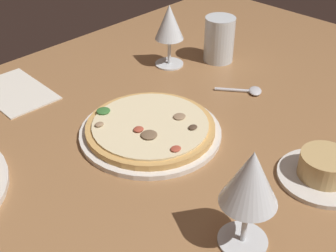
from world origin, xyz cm
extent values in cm
cube|color=#996B42|center=(0.00, 0.00, 2.00)|extent=(150.00, 110.00, 4.00)
cylinder|color=silver|center=(2.48, -6.97, 4.50)|extent=(27.23, 27.23, 1.00)
cylinder|color=tan|center=(2.48, -6.97, 5.60)|extent=(24.75, 24.75, 1.20)
cylinder|color=beige|center=(2.48, -6.97, 6.40)|extent=(22.24, 22.24, 0.40)
ellipsoid|color=#AD4733|center=(5.14, 2.20, 6.83)|extent=(2.01, 1.72, 0.46)
ellipsoid|color=#4C3828|center=(-1.83, 0.01, 6.89)|extent=(1.82, 1.49, 0.57)
ellipsoid|color=#AD4733|center=(5.69, -6.75, 6.91)|extent=(1.95, 1.81, 0.61)
ellipsoid|color=#937556|center=(9.76, -13.23, 6.91)|extent=(1.75, 1.41, 0.61)
ellipsoid|color=#387033|center=(6.16, -16.44, 6.87)|extent=(2.73, 2.70, 0.54)
ellipsoid|color=#937556|center=(-2.83, -4.35, 6.83)|extent=(2.49, 2.29, 0.47)
ellipsoid|color=brown|center=(5.52, -4.10, 6.89)|extent=(3.03, 3.03, 0.58)
cylinder|color=silver|center=(-8.71, 23.10, 4.40)|extent=(15.06, 15.06, 0.80)
cylinder|color=tan|center=(-8.71, 23.10, 6.88)|extent=(8.54, 8.54, 4.16)
cylinder|color=silver|center=(-21.48, -25.14, 4.20)|extent=(6.98, 6.98, 0.40)
cylinder|color=silver|center=(-21.48, -25.14, 7.66)|extent=(0.80, 0.80, 6.52)
cone|color=silver|center=(-21.48, -25.14, 15.05)|extent=(6.86, 6.86, 8.26)
cylinder|color=silver|center=(11.73, 21.69, 4.20)|extent=(7.29, 7.29, 0.40)
cylinder|color=silver|center=(11.73, 21.69, 8.13)|extent=(0.80, 0.80, 7.46)
cone|color=silver|center=(11.73, 21.69, 16.07)|extent=(8.02, 8.02, 8.42)
cone|color=maroon|center=(11.73, 21.69, 13.67)|extent=(3.11, 3.11, 3.63)
cylinder|color=silver|center=(-31.94, -18.17, 9.55)|extent=(7.42, 7.42, 11.11)
cylinder|color=silver|center=(-31.94, -18.17, 7.35)|extent=(6.82, 6.82, 6.70)
cube|color=silver|center=(12.26, -40.18, 4.15)|extent=(12.92, 19.67, 0.30)
ellipsoid|color=silver|center=(-24.76, -1.79, 4.50)|extent=(4.88, 4.62, 1.00)
cylinder|color=silver|center=(-22.11, -5.39, 4.35)|extent=(5.86, 7.62, 0.70)
camera|label=1|loc=(50.91, 44.80, 54.38)|focal=48.20mm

